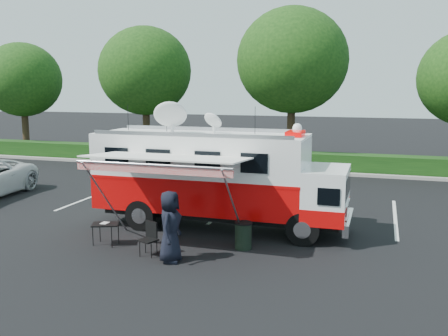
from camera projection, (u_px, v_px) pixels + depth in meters
The scene contains 9 objects.
ground_plane at pixel (219, 228), 16.26m from camera, with size 120.00×120.00×0.00m, color black.
back_border at pixel (312, 78), 27.23m from camera, with size 60.00×6.14×8.87m.
stall_lines at pixel (231, 206), 19.23m from camera, with size 24.12×5.50×0.01m.
command_truck at pixel (217, 177), 16.00m from camera, with size 8.19×2.26×3.93m.
awning at pixel (166, 160), 13.88m from camera, with size 4.47×2.33×2.71m.
person at pixel (171, 261), 13.17m from camera, with size 0.93×0.60×1.90m, color black.
folding_table at pixel (105, 225), 14.44m from camera, with size 0.90×0.78×0.64m.
folding_chair at pixel (150, 235), 13.64m from camera, with size 0.55×0.59×0.91m.
trash_bin at pixel (243, 235), 14.13m from camera, with size 0.51×0.51×0.77m.
Camera 1 is at (4.89, -14.94, 4.59)m, focal length 40.00 mm.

